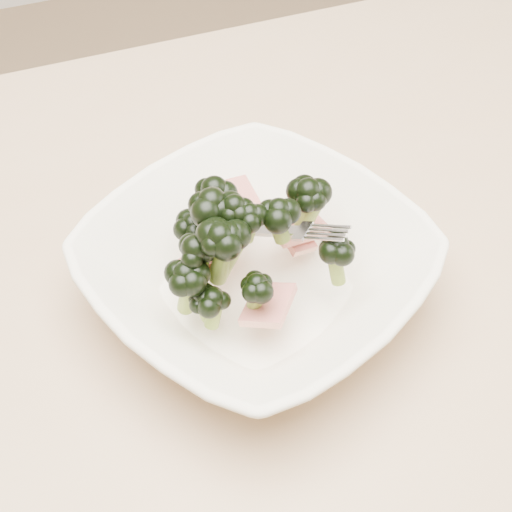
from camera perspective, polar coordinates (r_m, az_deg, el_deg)
name	(u,v)px	position (r m, az deg, el deg)	size (l,w,h in m)	color
dining_table	(172,353)	(0.73, -6.76, -7.75)	(1.20, 0.80, 0.75)	tan
broccoli_dish	(253,263)	(0.61, -0.23, -0.59)	(0.37, 0.37, 0.12)	#F0E6CB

